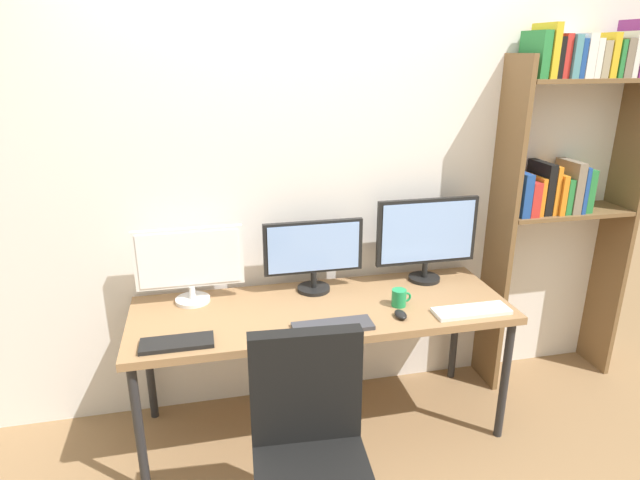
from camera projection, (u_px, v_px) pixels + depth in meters
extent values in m
cube|color=silver|center=(305.00, 183.00, 2.98)|extent=(4.35, 0.10, 2.60)
cube|color=#936D47|center=(322.00, 310.00, 2.79)|extent=(1.95, 0.68, 0.04)
cylinder|color=#262628|center=(139.00, 431.00, 2.46)|extent=(0.04, 0.04, 0.70)
cylinder|color=#262628|center=(505.00, 380.00, 2.84)|extent=(0.04, 0.04, 0.70)
cylinder|color=#262628|center=(149.00, 363.00, 2.99)|extent=(0.04, 0.04, 0.70)
cylinder|color=#262628|center=(455.00, 328.00, 3.37)|extent=(0.04, 0.04, 0.70)
cube|color=brown|center=(501.00, 232.00, 3.14)|extent=(0.03, 0.28, 1.98)
cube|color=brown|center=(618.00, 223.00, 3.31)|extent=(0.03, 0.28, 1.98)
cube|color=brown|center=(563.00, 212.00, 3.19)|extent=(0.76, 0.28, 0.02)
cube|color=brown|center=(584.00, 80.00, 2.94)|extent=(0.76, 0.28, 0.02)
cube|color=#1E4799|center=(518.00, 193.00, 3.07)|extent=(0.05, 0.22, 0.25)
cube|color=red|center=(526.00, 196.00, 3.09)|extent=(0.06, 0.22, 0.20)
cube|color=orange|center=(533.00, 194.00, 3.11)|extent=(0.03, 0.22, 0.22)
cube|color=black|center=(540.00, 187.00, 3.11)|extent=(0.05, 0.22, 0.29)
cube|color=orange|center=(547.00, 188.00, 3.12)|extent=(0.03, 0.22, 0.28)
cube|color=orange|center=(553.00, 192.00, 3.13)|extent=(0.03, 0.22, 0.23)
cube|color=#287F3D|center=(559.00, 193.00, 3.15)|extent=(0.04, 0.22, 0.20)
cube|color=gray|center=(568.00, 186.00, 3.13)|extent=(0.05, 0.22, 0.30)
cube|color=#1E4799|center=(574.00, 187.00, 3.15)|extent=(0.03, 0.22, 0.27)
cube|color=#287F3D|center=(580.00, 188.00, 3.17)|extent=(0.04, 0.22, 0.25)
cube|color=#287F3D|center=(534.00, 55.00, 2.83)|extent=(0.05, 0.22, 0.24)
cube|color=gold|center=(544.00, 51.00, 2.83)|extent=(0.04, 0.22, 0.28)
cube|color=black|center=(549.00, 58.00, 2.86)|extent=(0.03, 0.22, 0.21)
cube|color=red|center=(555.00, 56.00, 2.87)|extent=(0.04, 0.22, 0.22)
cube|color=teal|center=(565.00, 56.00, 2.86)|extent=(0.04, 0.22, 0.22)
cube|color=#1E4799|center=(571.00, 58.00, 2.88)|extent=(0.03, 0.22, 0.20)
cube|color=white|center=(579.00, 56.00, 2.88)|extent=(0.05, 0.22, 0.23)
cube|color=white|center=(586.00, 58.00, 2.90)|extent=(0.04, 0.22, 0.20)
cube|color=tan|center=(593.00, 59.00, 2.91)|extent=(0.04, 0.22, 0.19)
cube|color=gold|center=(602.00, 55.00, 2.92)|extent=(0.04, 0.22, 0.23)
cube|color=#287F3D|center=(609.00, 59.00, 2.93)|extent=(0.03, 0.22, 0.19)
cube|color=gray|center=(616.00, 58.00, 2.93)|extent=(0.05, 0.22, 0.20)
cube|color=white|center=(623.00, 54.00, 2.94)|extent=(0.03, 0.22, 0.24)
cube|color=#8C338C|center=(631.00, 49.00, 2.93)|extent=(0.04, 0.22, 0.30)
cube|color=black|center=(313.00, 478.00, 2.03)|extent=(0.47, 0.47, 0.08)
cube|color=black|center=(306.00, 386.00, 2.11)|extent=(0.44, 0.10, 0.48)
cylinder|color=silver|center=(193.00, 300.00, 2.84)|extent=(0.18, 0.18, 0.02)
cylinder|color=silver|center=(192.00, 292.00, 2.82)|extent=(0.03, 0.03, 0.07)
cube|color=silver|center=(189.00, 258.00, 2.76)|extent=(0.55, 0.03, 0.32)
cube|color=white|center=(189.00, 259.00, 2.75)|extent=(0.51, 0.01, 0.29)
cylinder|color=black|center=(314.00, 289.00, 2.97)|extent=(0.18, 0.18, 0.02)
cylinder|color=black|center=(314.00, 280.00, 2.95)|extent=(0.03, 0.03, 0.09)
cube|color=black|center=(313.00, 247.00, 2.90)|extent=(0.54, 0.03, 0.29)
cube|color=#8CB2F2|center=(314.00, 248.00, 2.88)|extent=(0.50, 0.01, 0.26)
cylinder|color=black|center=(424.00, 278.00, 3.11)|extent=(0.18, 0.18, 0.02)
cylinder|color=black|center=(425.00, 270.00, 3.09)|extent=(0.03, 0.03, 0.09)
cube|color=black|center=(427.00, 231.00, 3.02)|extent=(0.59, 0.03, 0.38)
cube|color=#8CB2F2|center=(428.00, 232.00, 3.00)|extent=(0.54, 0.01, 0.34)
cube|color=black|center=(177.00, 343.00, 2.42)|extent=(0.33, 0.13, 0.02)
cube|color=#38383D|center=(333.00, 326.00, 2.57)|extent=(0.39, 0.13, 0.02)
cube|color=silver|center=(472.00, 311.00, 2.72)|extent=(0.39, 0.13, 0.02)
ellipsoid|color=black|center=(401.00, 315.00, 2.67)|extent=(0.06, 0.10, 0.03)
cylinder|color=#1E8C4C|center=(399.00, 298.00, 2.78)|extent=(0.08, 0.08, 0.09)
torus|color=#1E8C4C|center=(406.00, 297.00, 2.79)|extent=(0.06, 0.01, 0.06)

